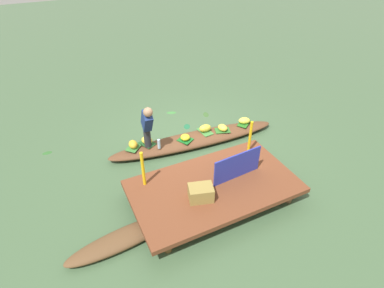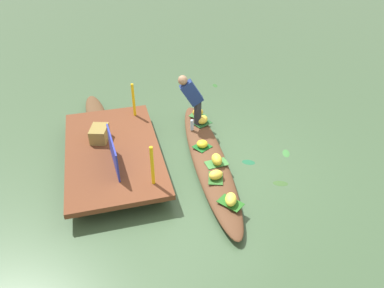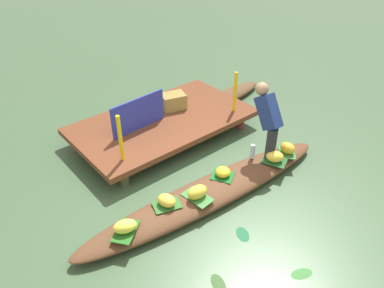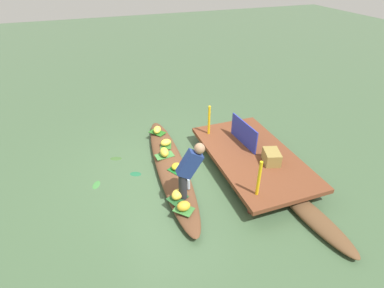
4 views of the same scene
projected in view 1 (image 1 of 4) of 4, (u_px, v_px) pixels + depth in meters
name	position (u px, v px, depth m)	size (l,w,h in m)	color
canal_water	(195.00, 143.00, 7.62)	(40.00, 40.00, 0.00)	#405C3C
dock_platform	(214.00, 187.00, 5.94)	(3.20, 1.80, 0.35)	brown
vendor_boat	(195.00, 140.00, 7.55)	(4.27, 0.66, 0.23)	brown
moored_boat	(126.00, 238.00, 5.22)	(2.08, 0.45, 0.19)	brown
leaf_mat_0	(244.00, 123.00, 7.94)	(0.41, 0.25, 0.01)	#25671F
banana_bunch_0	(244.00, 121.00, 7.89)	(0.30, 0.19, 0.16)	#F9E749
leaf_mat_1	(222.00, 130.00, 7.67)	(0.37, 0.26, 0.01)	#2F6827
banana_bunch_1	(223.00, 128.00, 7.62)	(0.26, 0.20, 0.16)	yellow
leaf_mat_2	(133.00, 147.00, 7.08)	(0.35, 0.26, 0.01)	#397936
banana_bunch_2	(133.00, 144.00, 7.03)	(0.25, 0.20, 0.18)	gold
leaf_mat_3	(147.00, 143.00, 7.21)	(0.37, 0.27, 0.01)	#205026
banana_bunch_3	(147.00, 140.00, 7.16)	(0.27, 0.21, 0.18)	yellow
leaf_mat_4	(185.00, 140.00, 7.33)	(0.32, 0.29, 0.01)	#176222
banana_bunch_4	(185.00, 137.00, 7.29)	(0.23, 0.22, 0.14)	yellow
leaf_mat_5	(205.00, 131.00, 7.63)	(0.42, 0.25, 0.01)	#3E7D39
banana_bunch_5	(205.00, 128.00, 7.57)	(0.30, 0.19, 0.19)	yellow
vendor_person	(147.00, 124.00, 6.64)	(0.22, 0.55, 1.18)	#28282D
water_bottle	(159.00, 144.00, 7.00)	(0.07, 0.07, 0.24)	silver
market_banner	(237.00, 166.00, 5.92)	(1.07, 0.03, 0.57)	#28329D
railing_post_west	(250.00, 137.00, 6.55)	(0.06, 0.06, 0.77)	yellow
railing_post_east	(143.00, 169.00, 5.70)	(0.06, 0.06, 0.77)	yellow
produce_crate	(201.00, 193.00, 5.53)	(0.44, 0.32, 0.28)	olive
drifting_plant_0	(47.00, 153.00, 7.30)	(0.22, 0.13, 0.01)	#2D5F29
drifting_plant_1	(187.00, 126.00, 8.25)	(0.26, 0.16, 0.01)	#1E603B
drifting_plant_2	(206.00, 115.00, 8.76)	(0.28, 0.15, 0.01)	#365A2A
drifting_plant_3	(171.00, 113.00, 8.85)	(0.27, 0.15, 0.01)	#3A7B38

